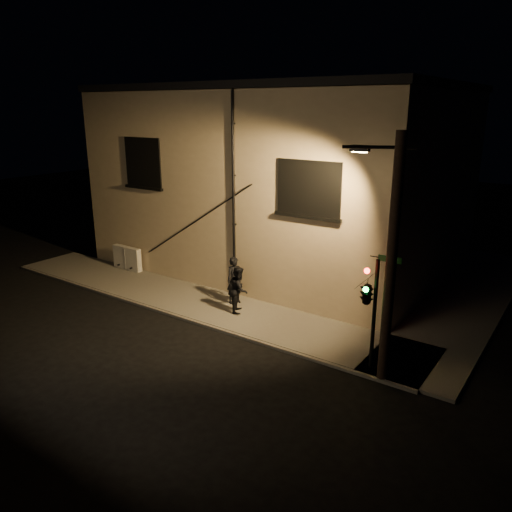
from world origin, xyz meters
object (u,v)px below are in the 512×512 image
Objects in this scene: pedestrian_a at (235,280)px; streetlamp_pole at (389,256)px; utility_cabinet at (127,258)px; pedestrian_b at (239,289)px; traffic_signal at (368,292)px.

streetlamp_pole is at bearing -77.51° from pedestrian_a.
pedestrian_a is 7.84m from streetlamp_pole.
pedestrian_a is at bearing -3.85° from utility_cabinet.
pedestrian_b is (0.68, -0.62, -0.06)m from pedestrian_a.
pedestrian_b is 6.06m from traffic_signal.
streetlamp_pole reaches higher than pedestrian_b.
streetlamp_pole reaches higher than traffic_signal.
traffic_signal reaches higher than pedestrian_b.
streetlamp_pole is (0.63, -0.21, 1.29)m from traffic_signal.
pedestrian_b is 0.25× the size of streetlamp_pole.
utility_cabinet is 7.04m from pedestrian_a.
utility_cabinet is 0.95× the size of pedestrian_b.
pedestrian_b is 7.11m from streetlamp_pole.
traffic_signal reaches higher than pedestrian_a.
traffic_signal is (6.40, -1.89, 1.47)m from pedestrian_a.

